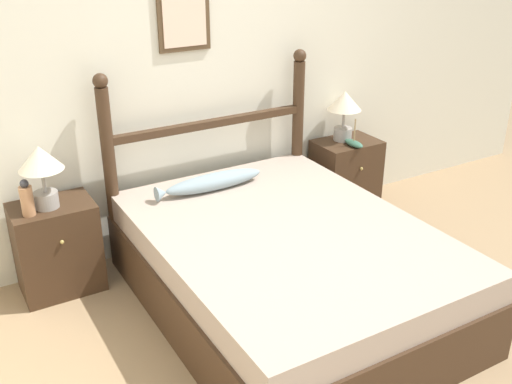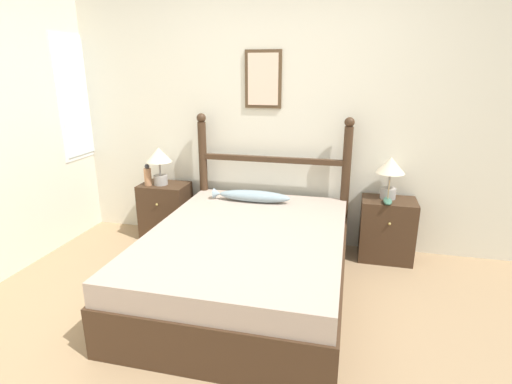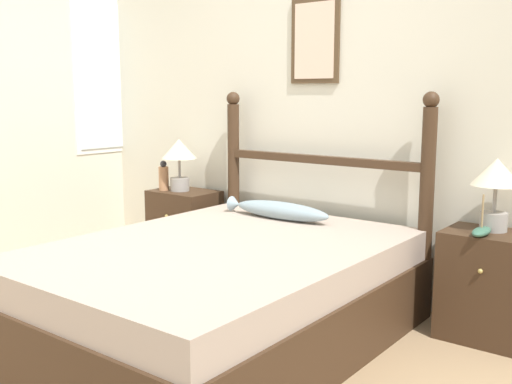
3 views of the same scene
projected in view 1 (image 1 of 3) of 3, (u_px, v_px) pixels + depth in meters
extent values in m
plane|color=#9E7F5B|center=(360.00, 362.00, 3.14)|extent=(16.00, 16.00, 0.00)
cube|color=beige|center=(207.00, 59.00, 3.97)|extent=(6.40, 0.06, 2.55)
cube|color=#4C3823|center=(183.00, 8.00, 3.72)|extent=(0.35, 0.02, 0.53)
cube|color=beige|center=(184.00, 8.00, 3.71)|extent=(0.29, 0.01, 0.47)
cube|color=#3D2819|center=(286.00, 280.00, 3.53)|extent=(1.50, 2.00, 0.35)
cube|color=tan|center=(287.00, 242.00, 3.42)|extent=(1.46, 1.96, 0.17)
cylinder|color=#3D2819|center=(111.00, 182.00, 3.78)|extent=(0.08, 0.08, 1.21)
sphere|color=#3D2819|center=(100.00, 81.00, 3.51)|extent=(0.09, 0.09, 0.09)
cylinder|color=#3D2819|center=(297.00, 143.00, 4.43)|extent=(0.08, 0.08, 1.21)
sphere|color=#3D2819|center=(300.00, 56.00, 4.17)|extent=(0.09, 0.09, 0.09)
cube|color=#3D2819|center=(210.00, 124.00, 4.00)|extent=(1.42, 0.06, 0.05)
cube|color=#3D2819|center=(57.00, 247.00, 3.66)|extent=(0.48, 0.34, 0.58)
sphere|color=tan|center=(62.00, 242.00, 3.46)|extent=(0.02, 0.02, 0.02)
cube|color=#3D2819|center=(345.00, 176.00, 4.68)|extent=(0.48, 0.34, 0.58)
sphere|color=tan|center=(361.00, 169.00, 4.48)|extent=(0.02, 0.02, 0.02)
cylinder|color=gray|center=(46.00, 200.00, 3.49)|extent=(0.14, 0.14, 0.10)
cylinder|color=gray|center=(43.00, 181.00, 3.44)|extent=(0.02, 0.02, 0.14)
cone|color=beige|center=(40.00, 158.00, 3.38)|extent=(0.26, 0.26, 0.14)
cylinder|color=gray|center=(343.00, 134.00, 4.56)|extent=(0.14, 0.14, 0.10)
cylinder|color=gray|center=(344.00, 119.00, 4.51)|extent=(0.02, 0.02, 0.14)
cone|color=beige|center=(345.00, 101.00, 4.46)|extent=(0.26, 0.26, 0.14)
cylinder|color=tan|center=(27.00, 201.00, 3.38)|extent=(0.07, 0.07, 0.18)
sphere|color=#333338|center=(24.00, 184.00, 3.34)|extent=(0.05, 0.05, 0.05)
ellipsoid|color=#386651|center=(354.00, 143.00, 4.45)|extent=(0.08, 0.19, 0.04)
cylinder|color=#997F56|center=(355.00, 130.00, 4.40)|extent=(0.01, 0.01, 0.17)
ellipsoid|color=#8499A3|center=(215.00, 181.00, 3.87)|extent=(0.68, 0.14, 0.11)
cone|color=#8499A3|center=(161.00, 193.00, 3.70)|extent=(0.07, 0.10, 0.10)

